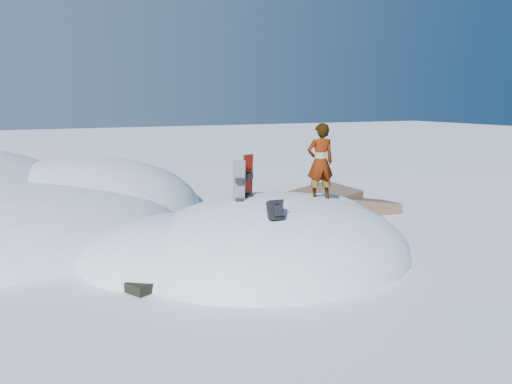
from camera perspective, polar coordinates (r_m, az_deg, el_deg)
name	(u,v)px	position (r m, az deg, el deg)	size (l,w,h in m)	color
ground	(272,256)	(12.28, 1.89, -7.30)	(120.00, 120.00, 0.00)	white
snow_mound	(262,254)	(12.41, 0.67, -7.11)	(8.00, 6.00, 3.00)	white
rock_outcrop	(331,215)	(16.62, 8.54, -2.63)	(4.68, 4.41, 1.68)	brown
snowboard_red	(248,189)	(11.86, -0.94, 0.36)	(0.32, 0.27, 1.69)	red
snowboard_dark	(239,193)	(11.54, -1.95, -0.12)	(0.32, 0.32, 1.56)	black
backpack	(276,210)	(10.42, 2.27, -2.12)	(0.33, 0.42, 0.50)	black
gear_pile	(148,284)	(10.40, -12.22, -10.19)	(0.95, 0.75, 0.25)	black
person	(320,162)	(12.16, 7.35, 3.40)	(0.68, 0.45, 1.88)	slate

